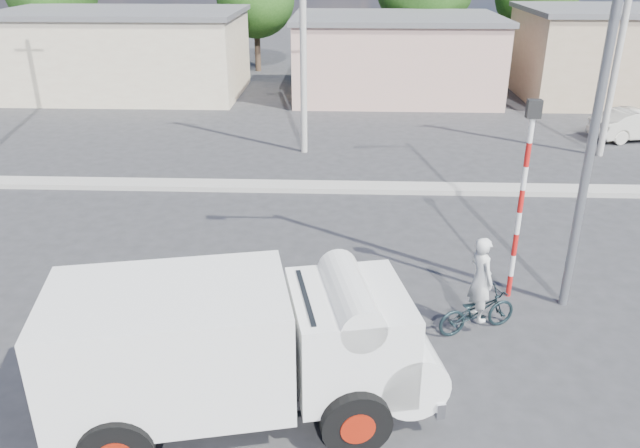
{
  "coord_description": "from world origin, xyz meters",
  "views": [
    {
      "loc": [
        -0.47,
        -10.65,
        7.02
      ],
      "look_at": [
        -1.0,
        2.3,
        1.3
      ],
      "focal_mm": 35.0,
      "sensor_mm": 36.0,
      "label": 1
    }
  ],
  "objects_px": {
    "cyclist": "(479,292)",
    "streetlight": "(596,71)",
    "truck": "(246,346)",
    "traffic_pole": "(523,185)",
    "car_cream": "(638,124)",
    "bicycle": "(477,311)"
  },
  "relations": [
    {
      "from": "streetlight",
      "to": "traffic_pole",
      "type": "bearing_deg",
      "value": 162.27
    },
    {
      "from": "cyclist",
      "to": "traffic_pole",
      "type": "height_order",
      "value": "traffic_pole"
    },
    {
      "from": "cyclist",
      "to": "streetlight",
      "type": "bearing_deg",
      "value": -82.59
    },
    {
      "from": "truck",
      "to": "traffic_pole",
      "type": "bearing_deg",
      "value": 26.58
    },
    {
      "from": "bicycle",
      "to": "traffic_pole",
      "type": "xyz_separation_m",
      "value": [
        0.99,
        1.41,
        2.15
      ]
    },
    {
      "from": "traffic_pole",
      "to": "car_cream",
      "type": "bearing_deg",
      "value": 57.77
    },
    {
      "from": "car_cream",
      "to": "traffic_pole",
      "type": "distance_m",
      "value": 15.21
    },
    {
      "from": "cyclist",
      "to": "traffic_pole",
      "type": "xyz_separation_m",
      "value": [
        0.99,
        1.41,
        1.72
      ]
    },
    {
      "from": "bicycle",
      "to": "streetlight",
      "type": "bearing_deg",
      "value": -82.59
    },
    {
      "from": "traffic_pole",
      "to": "streetlight",
      "type": "distance_m",
      "value": 2.56
    },
    {
      "from": "truck",
      "to": "streetlight",
      "type": "xyz_separation_m",
      "value": [
        6.09,
        3.8,
        3.6
      ]
    },
    {
      "from": "bicycle",
      "to": "cyclist",
      "type": "distance_m",
      "value": 0.43
    },
    {
      "from": "bicycle",
      "to": "cyclist",
      "type": "height_order",
      "value": "cyclist"
    },
    {
      "from": "truck",
      "to": "cyclist",
      "type": "height_order",
      "value": "truck"
    },
    {
      "from": "cyclist",
      "to": "traffic_pole",
      "type": "distance_m",
      "value": 2.44
    },
    {
      "from": "bicycle",
      "to": "traffic_pole",
      "type": "distance_m",
      "value": 2.75
    },
    {
      "from": "truck",
      "to": "cyclist",
      "type": "distance_m",
      "value": 4.97
    },
    {
      "from": "traffic_pole",
      "to": "streetlight",
      "type": "relative_size",
      "value": 0.48
    },
    {
      "from": "truck",
      "to": "traffic_pole",
      "type": "relative_size",
      "value": 1.43
    },
    {
      "from": "truck",
      "to": "car_cream",
      "type": "xyz_separation_m",
      "value": [
        13.19,
        16.85,
        -0.74
      ]
    },
    {
      "from": "car_cream",
      "to": "streetlight",
      "type": "height_order",
      "value": "streetlight"
    },
    {
      "from": "cyclist",
      "to": "car_cream",
      "type": "relative_size",
      "value": 0.47
    }
  ]
}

